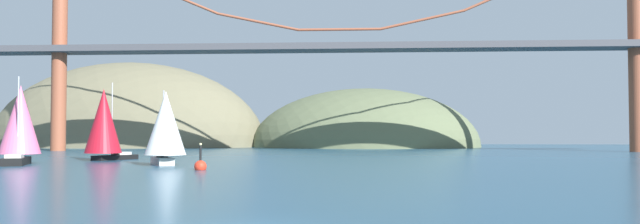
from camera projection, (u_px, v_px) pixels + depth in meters
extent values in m
ellipsoid|color=#6B664C|center=(129.00, 147.00, 159.14)|extent=(70.01, 44.00, 42.95)
ellipsoid|color=#5B6647|center=(365.00, 147.00, 155.32)|extent=(56.77, 44.00, 29.12)
cylinder|color=brown|center=(60.00, 41.00, 119.93)|extent=(2.80, 2.80, 42.35)
cylinder|color=brown|center=(636.00, 35.00, 113.07)|extent=(2.80, 2.80, 42.35)
cube|color=#47474C|center=(339.00, 48.00, 116.44)|extent=(143.66, 6.00, 1.20)
cylinder|color=brown|center=(258.00, 22.00, 117.60)|extent=(15.48, 0.50, 3.76)
cylinder|color=brown|center=(339.00, 29.00, 116.56)|extent=(15.38, 0.50, 0.50)
cylinder|color=brown|center=(422.00, 20.00, 115.64)|extent=(15.48, 0.50, 3.76)
cube|color=black|center=(16.00, 161.00, 64.36)|extent=(4.36, 7.16, 0.76)
cube|color=beige|center=(14.00, 156.00, 63.20)|extent=(2.22, 2.61, 0.36)
cylinder|color=#B2B2B7|center=(18.00, 117.00, 65.18)|extent=(0.14, 0.14, 8.47)
cone|color=pink|center=(20.00, 119.00, 66.62)|extent=(5.50, 5.50, 7.35)
cube|color=black|center=(115.00, 157.00, 77.15)|extent=(3.92, 6.60, 0.58)
cube|color=beige|center=(122.00, 153.00, 78.22)|extent=(1.94, 2.38, 0.36)
cylinder|color=#B2B2B7|center=(112.00, 119.00, 76.74)|extent=(0.14, 0.14, 8.94)
cone|color=#B21423|center=(103.00, 121.00, 75.46)|extent=(5.67, 5.67, 7.79)
cube|color=#B7B2A8|center=(162.00, 161.00, 64.82)|extent=(4.05, 5.97, 0.76)
cube|color=beige|center=(161.00, 155.00, 65.81)|extent=(1.90, 2.22, 0.36)
cylinder|color=#B2B2B7|center=(163.00, 124.00, 64.41)|extent=(0.14, 0.14, 6.95)
cone|color=white|center=(166.00, 123.00, 63.22)|extent=(5.57, 5.57, 6.47)
sphere|color=red|center=(200.00, 167.00, 54.98)|extent=(1.10, 1.10, 1.10)
cylinder|color=black|center=(200.00, 155.00, 55.02)|extent=(0.20, 0.20, 1.60)
sphere|color=#F2EA99|center=(201.00, 144.00, 55.05)|extent=(0.24, 0.24, 0.24)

